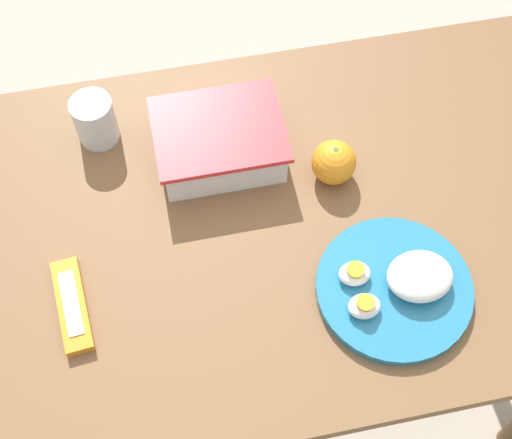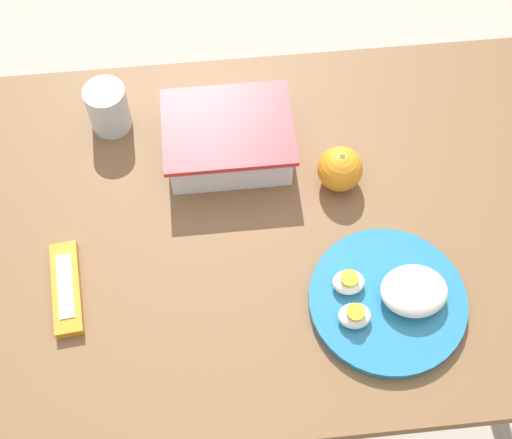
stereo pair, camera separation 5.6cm
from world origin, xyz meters
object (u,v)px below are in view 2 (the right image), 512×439
object	(u,v)px
candy_bar	(67,288)
rice_plate	(391,298)
food_container	(228,141)
drinking_glass	(108,108)
orange_fruit	(340,169)

from	to	relation	value
candy_bar	rice_plate	bearing A→B (deg)	-8.07
food_container	rice_plate	world-z (taller)	food_container
food_container	candy_bar	xyz separation A→B (m)	(-0.28, -0.24, -0.03)
rice_plate	drinking_glass	size ratio (longest dim) A/B	2.72
food_container	candy_bar	size ratio (longest dim) A/B	1.37
rice_plate	drinking_glass	distance (m)	0.59
rice_plate	drinking_glass	world-z (taller)	drinking_glass
food_container	rice_plate	distance (m)	0.39
drinking_glass	candy_bar	bearing A→B (deg)	-102.41
orange_fruit	drinking_glass	size ratio (longest dim) A/B	0.84
food_container	drinking_glass	distance (m)	0.22
rice_plate	candy_bar	world-z (taller)	rice_plate
rice_plate	candy_bar	xyz separation A→B (m)	(-0.50, 0.07, -0.01)
orange_fruit	drinking_glass	world-z (taller)	drinking_glass
orange_fruit	rice_plate	xyz separation A→B (m)	(0.04, -0.23, -0.02)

